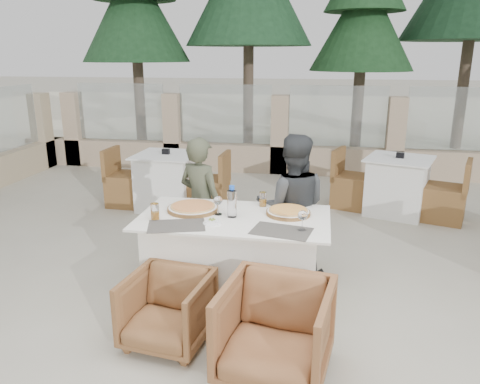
% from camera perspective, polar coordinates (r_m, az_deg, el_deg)
% --- Properties ---
extents(ground, '(80.00, 80.00, 0.00)m').
position_cam_1_polar(ground, '(4.19, -1.55, -13.42)').
color(ground, '#B8B19D').
rests_on(ground, ground).
extents(sand_patch, '(30.00, 16.00, 0.01)m').
position_cam_1_polar(sand_patch, '(17.69, 7.57, 9.51)').
color(sand_patch, '#F6EDC9').
rests_on(sand_patch, ground).
extents(perimeter_wall_far, '(10.00, 0.34, 1.60)m').
position_cam_1_polar(perimeter_wall_far, '(8.49, 4.88, 7.65)').
color(perimeter_wall_far, tan).
rests_on(perimeter_wall_far, ground).
extents(pine_far_left, '(2.42, 2.42, 5.50)m').
position_cam_1_polar(pine_far_left, '(11.39, -12.65, 19.38)').
color(pine_far_left, '#1D4423').
rests_on(pine_far_left, ground).
extents(pine_mid_left, '(2.86, 2.86, 6.50)m').
position_cam_1_polar(pine_mid_left, '(11.25, 1.07, 22.35)').
color(pine_mid_left, '#1E4827').
rests_on(pine_mid_left, ground).
extents(pine_centre, '(2.20, 2.20, 5.00)m').
position_cam_1_polar(pine_centre, '(10.79, 14.72, 18.11)').
color(pine_centre, '#1E4622').
rests_on(pine_centre, ground).
extents(dining_table, '(1.60, 0.90, 0.77)m').
position_cam_1_polar(dining_table, '(4.09, -0.73, -8.12)').
color(dining_table, white).
rests_on(dining_table, ground).
extents(placemat_near_left, '(0.52, 0.41, 0.00)m').
position_cam_1_polar(placemat_near_left, '(3.77, -7.74, -4.08)').
color(placemat_near_left, '#544F48').
rests_on(placemat_near_left, dining_table).
extents(placemat_near_right, '(0.50, 0.38, 0.00)m').
position_cam_1_polar(placemat_near_right, '(3.64, 5.07, -4.76)').
color(placemat_near_right, '#514D45').
rests_on(placemat_near_right, dining_table).
extents(pizza_left, '(0.53, 0.53, 0.06)m').
position_cam_1_polar(pizza_left, '(4.11, -5.78, -1.87)').
color(pizza_left, '#CA481B').
rests_on(pizza_left, dining_table).
extents(pizza_right, '(0.50, 0.50, 0.05)m').
position_cam_1_polar(pizza_right, '(4.01, 5.89, -2.41)').
color(pizza_right, orange).
rests_on(pizza_right, dining_table).
extents(water_bottle, '(0.09, 0.09, 0.27)m').
position_cam_1_polar(water_bottle, '(3.90, -0.99, -1.15)').
color(water_bottle, '#B8DDF2').
rests_on(water_bottle, dining_table).
extents(wine_glass_centre, '(0.08, 0.08, 0.18)m').
position_cam_1_polar(wine_glass_centre, '(3.97, -2.68, -1.51)').
color(wine_glass_centre, white).
rests_on(wine_glass_centre, dining_table).
extents(wine_glass_corner, '(0.10, 0.10, 0.18)m').
position_cam_1_polar(wine_glass_corner, '(3.64, 7.62, -3.34)').
color(wine_glass_corner, white).
rests_on(wine_glass_corner, dining_table).
extents(beer_glass_left, '(0.07, 0.07, 0.14)m').
position_cam_1_polar(beer_glass_left, '(3.92, -10.33, -2.36)').
color(beer_glass_left, orange).
rests_on(beer_glass_left, dining_table).
extents(beer_glass_right, '(0.08, 0.08, 0.13)m').
position_cam_1_polar(beer_glass_right, '(4.20, 2.81, -0.88)').
color(beer_glass_right, orange).
rests_on(beer_glass_right, dining_table).
extents(olive_dish, '(0.13, 0.13, 0.04)m').
position_cam_1_polar(olive_dish, '(3.78, -3.43, -3.56)').
color(olive_dish, white).
rests_on(olive_dish, dining_table).
extents(armchair_far_left, '(0.76, 0.77, 0.54)m').
position_cam_1_polar(armchair_far_left, '(4.81, -5.87, -5.81)').
color(armchair_far_left, brown).
rests_on(armchair_far_left, ground).
extents(armchair_far_right, '(0.62, 0.64, 0.57)m').
position_cam_1_polar(armchair_far_right, '(4.60, 4.29, -6.68)').
color(armchair_far_right, olive).
rests_on(armchair_far_right, ground).
extents(armchair_near_left, '(0.66, 0.68, 0.55)m').
position_cam_1_polar(armchair_near_left, '(3.60, -8.82, -13.98)').
color(armchair_near_left, brown).
rests_on(armchair_near_left, ground).
extents(armchair_near_right, '(0.80, 0.82, 0.65)m').
position_cam_1_polar(armchair_near_right, '(3.23, 4.31, -16.56)').
color(armchair_near_right, brown).
rests_on(armchair_near_right, ground).
extents(diner_left, '(0.57, 0.49, 1.33)m').
position_cam_1_polar(diner_left, '(4.66, -4.81, -1.36)').
color(diner_left, '#474B37').
rests_on(diner_left, ground).
extents(diner_right, '(0.72, 0.58, 1.40)m').
position_cam_1_polar(diner_right, '(4.40, 6.35, -1.97)').
color(diner_right, '#383B3E').
rests_on(diner_right, ground).
extents(bg_table_a, '(1.67, 0.87, 0.77)m').
position_cam_1_polar(bg_table_a, '(6.61, -8.87, 1.33)').
color(bg_table_a, white).
rests_on(bg_table_a, ground).
extents(bg_table_b, '(1.82, 1.30, 0.77)m').
position_cam_1_polar(bg_table_b, '(6.63, 18.62, 0.70)').
color(bg_table_b, white).
rests_on(bg_table_b, ground).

